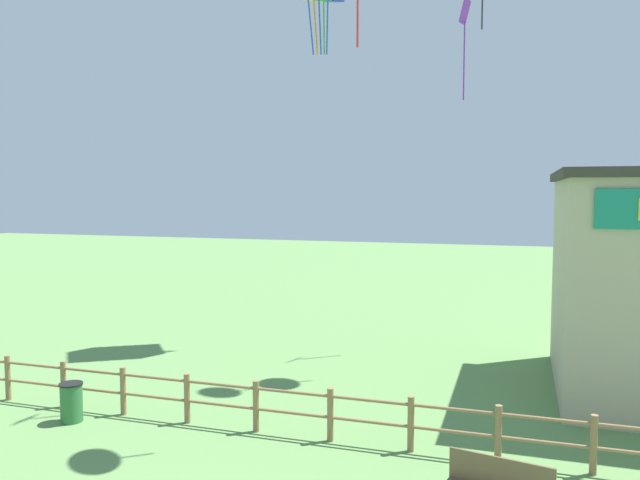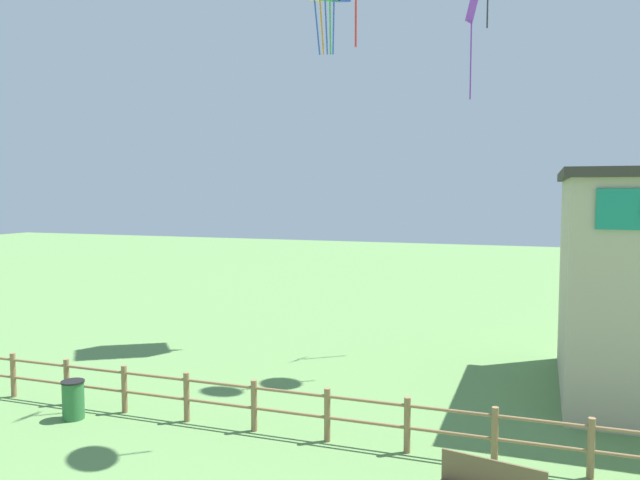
# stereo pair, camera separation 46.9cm
# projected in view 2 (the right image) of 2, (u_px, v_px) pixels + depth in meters

# --- Properties ---
(wooden_fence) EXTENTS (19.53, 0.14, 1.18)m
(wooden_fence) POSITION_uv_depth(u_px,v_px,m) (290.00, 407.00, 13.86)
(wooden_fence) COLOR olive
(wooden_fence) RESTS_ON ground_plane
(trash_bin) EXTENTS (0.55, 0.55, 0.93)m
(trash_bin) POSITION_uv_depth(u_px,v_px,m) (73.00, 400.00, 14.92)
(trash_bin) COLOR #2D6B38
(trash_bin) RESTS_ON ground_plane
(kite_purple_streamer) EXTENTS (0.37, 0.62, 3.39)m
(kite_purple_streamer) POSITION_uv_depth(u_px,v_px,m) (471.00, 31.00, 21.24)
(kite_purple_streamer) COLOR purple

